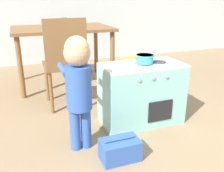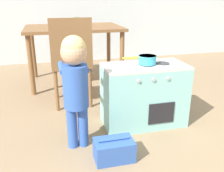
# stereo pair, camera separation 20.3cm
# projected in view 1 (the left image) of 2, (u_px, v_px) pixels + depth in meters

# --- Properties ---
(play_kitchen) EXTENTS (0.72, 0.39, 0.56)m
(play_kitchen) POSITION_uv_depth(u_px,v_px,m) (141.00, 94.00, 2.24)
(play_kitchen) COLOR #8CD1CC
(play_kitchen) RESTS_ON ground_plane
(toy_pot) EXTENTS (0.30, 0.15, 0.07)m
(toy_pot) POSITION_uv_depth(u_px,v_px,m) (144.00, 58.00, 2.14)
(toy_pot) COLOR #38B2D6
(toy_pot) RESTS_ON play_kitchen
(child_figure) EXTENTS (0.21, 0.34, 0.86)m
(child_figure) POSITION_uv_depth(u_px,v_px,m) (78.00, 79.00, 1.74)
(child_figure) COLOR #335BB7
(child_figure) RESTS_ON ground_plane
(toy_basket) EXTENTS (0.28, 0.17, 0.17)m
(toy_basket) POSITION_uv_depth(u_px,v_px,m) (120.00, 150.00, 1.77)
(toy_basket) COLOR #335BB2
(toy_basket) RESTS_ON ground_plane
(dining_table) EXTENTS (1.20, 0.82, 0.74)m
(dining_table) POSITION_uv_depth(u_px,v_px,m) (62.00, 35.00, 3.13)
(dining_table) COLOR brown
(dining_table) RESTS_ON ground_plane
(dining_chair_near) EXTENTS (0.40, 0.40, 0.92)m
(dining_chair_near) POSITION_uv_depth(u_px,v_px,m) (65.00, 62.00, 2.47)
(dining_chair_near) COLOR brown
(dining_chair_near) RESTS_ON ground_plane
(cup_on_table) EXTENTS (0.08, 0.08, 0.10)m
(cup_on_table) POSITION_uv_depth(u_px,v_px,m) (64.00, 22.00, 3.23)
(cup_on_table) COLOR #478E66
(cup_on_table) RESTS_ON dining_table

